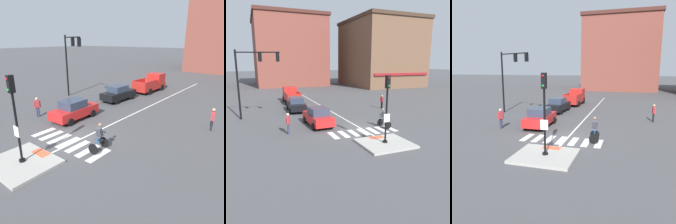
# 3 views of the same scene
# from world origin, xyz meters

# --- Properties ---
(ground_plane) EXTENTS (300.00, 300.00, 0.00)m
(ground_plane) POSITION_xyz_m (0.00, 0.00, 0.00)
(ground_plane) COLOR #474749
(traffic_island) EXTENTS (3.41, 2.94, 0.15)m
(traffic_island) POSITION_xyz_m (0.00, -3.56, 0.07)
(traffic_island) COLOR #A3A099
(traffic_island) RESTS_ON ground
(tactile_pad_front) EXTENTS (1.10, 0.60, 0.01)m
(tactile_pad_front) POSITION_xyz_m (0.00, -2.44, 0.15)
(tactile_pad_front) COLOR #DB5B38
(tactile_pad_front) RESTS_ON traffic_island
(signal_pole) EXTENTS (0.44, 0.38, 4.52)m
(signal_pole) POSITION_xyz_m (0.00, -3.57, 2.88)
(signal_pole) COLOR black
(signal_pole) RESTS_ON traffic_island
(crosswalk_stripe_a) EXTENTS (0.44, 1.80, 0.01)m
(crosswalk_stripe_a) POSITION_xyz_m (-2.58, -0.44, 0.00)
(crosswalk_stripe_a) COLOR silver
(crosswalk_stripe_a) RESTS_ON ground
(crosswalk_stripe_b) EXTENTS (0.44, 1.80, 0.01)m
(crosswalk_stripe_b) POSITION_xyz_m (-1.72, -0.44, 0.00)
(crosswalk_stripe_b) COLOR silver
(crosswalk_stripe_b) RESTS_ON ground
(crosswalk_stripe_c) EXTENTS (0.44, 1.80, 0.01)m
(crosswalk_stripe_c) POSITION_xyz_m (-0.86, -0.44, 0.00)
(crosswalk_stripe_c) COLOR silver
(crosswalk_stripe_c) RESTS_ON ground
(crosswalk_stripe_d) EXTENTS (0.44, 1.80, 0.01)m
(crosswalk_stripe_d) POSITION_xyz_m (0.00, -0.44, 0.00)
(crosswalk_stripe_d) COLOR silver
(crosswalk_stripe_d) RESTS_ON ground
(crosswalk_stripe_e) EXTENTS (0.44, 1.80, 0.01)m
(crosswalk_stripe_e) POSITION_xyz_m (0.86, -0.44, 0.00)
(crosswalk_stripe_e) COLOR silver
(crosswalk_stripe_e) RESTS_ON ground
(crosswalk_stripe_f) EXTENTS (0.44, 1.80, 0.01)m
(crosswalk_stripe_f) POSITION_xyz_m (1.72, -0.44, 0.00)
(crosswalk_stripe_f) COLOR silver
(crosswalk_stripe_f) RESTS_ON ground
(crosswalk_stripe_g) EXTENTS (0.44, 1.80, 0.01)m
(crosswalk_stripe_g) POSITION_xyz_m (2.58, -0.44, 0.00)
(crosswalk_stripe_g) COLOR silver
(crosswalk_stripe_g) RESTS_ON ground
(lane_centre_line) EXTENTS (0.14, 28.00, 0.01)m
(lane_centre_line) POSITION_xyz_m (0.26, 10.00, 0.00)
(lane_centre_line) COLOR silver
(lane_centre_line) RESTS_ON ground
(traffic_light_mast) EXTENTS (3.95, 1.72, 6.66)m
(traffic_light_mast) POSITION_xyz_m (-8.07, 7.19, 4.58)
(traffic_light_mast) COLOR black
(traffic_light_mast) RESTS_ON ground
(building_corner_right) EXTENTS (16.64, 18.63, 16.63)m
(building_corner_right) POSITION_xyz_m (1.83, 43.91, 8.34)
(building_corner_right) COLOR brown
(building_corner_right) RESTS_ON ground
(car_red_westbound_near) EXTENTS (1.95, 4.16, 1.64)m
(car_red_westbound_near) POSITION_xyz_m (-2.85, 2.72, 0.81)
(car_red_westbound_near) COLOR red
(car_red_westbound_near) RESTS_ON ground
(car_black_westbound_far) EXTENTS (2.01, 4.19, 1.64)m
(car_black_westbound_far) POSITION_xyz_m (-3.41, 9.49, 0.81)
(car_black_westbound_far) COLOR black
(car_black_westbound_far) RESTS_ON ground
(pickup_truck_red_westbound_distant) EXTENTS (2.17, 5.15, 2.08)m
(pickup_truck_red_westbound_distant) POSITION_xyz_m (-2.86, 15.69, 0.98)
(pickup_truck_red_westbound_distant) COLOR red
(pickup_truck_red_westbound_distant) RESTS_ON ground
(cyclist) EXTENTS (0.76, 1.15, 1.68)m
(cyclist) POSITION_xyz_m (2.21, 0.04, 0.87)
(cyclist) COLOR black
(cyclist) RESTS_ON ground
(pedestrian_at_curb_left) EXTENTS (0.35, 0.50, 1.67)m
(pedestrian_at_curb_left) POSITION_xyz_m (-5.71, 1.23, 0.98)
(pedestrian_at_curb_left) COLOR #2D334C
(pedestrian_at_curb_left) RESTS_ON ground
(pedestrian_waiting_far_side) EXTENTS (0.29, 0.54, 1.67)m
(pedestrian_waiting_far_side) POSITION_xyz_m (6.59, 7.19, 0.98)
(pedestrian_waiting_far_side) COLOR black
(pedestrian_waiting_far_side) RESTS_ON ground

